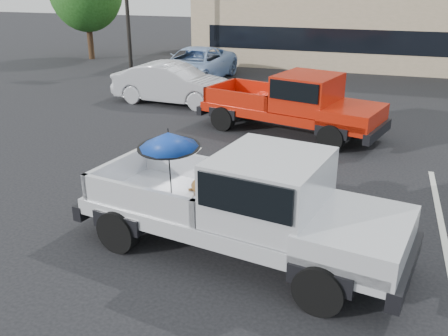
{
  "coord_description": "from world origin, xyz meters",
  "views": [
    {
      "loc": [
        1.55,
        -7.77,
        4.55
      ],
      "look_at": [
        -0.92,
        0.09,
        1.3
      ],
      "focal_mm": 40.0,
      "sensor_mm": 36.0,
      "label": 1
    }
  ],
  "objects_px": {
    "silver_pickup": "(256,201)",
    "silver_sedan": "(173,84)",
    "blue_suv": "(195,65)",
    "red_pickup": "(302,102)"
  },
  "relations": [
    {
      "from": "silver_pickup",
      "to": "silver_sedan",
      "type": "xyz_separation_m",
      "value": [
        -5.5,
        9.53,
        -0.32
      ]
    },
    {
      "from": "silver_sedan",
      "to": "blue_suv",
      "type": "distance_m",
      "value": 4.06
    },
    {
      "from": "red_pickup",
      "to": "blue_suv",
      "type": "relative_size",
      "value": 1.13
    },
    {
      "from": "red_pickup",
      "to": "silver_pickup",
      "type": "bearing_deg",
      "value": -70.91
    },
    {
      "from": "silver_pickup",
      "to": "red_pickup",
      "type": "relative_size",
      "value": 1.02
    },
    {
      "from": "red_pickup",
      "to": "blue_suv",
      "type": "xyz_separation_m",
      "value": [
        -5.77,
        6.45,
        -0.28
      ]
    },
    {
      "from": "silver_sedan",
      "to": "blue_suv",
      "type": "relative_size",
      "value": 0.86
    },
    {
      "from": "red_pickup",
      "to": "blue_suv",
      "type": "height_order",
      "value": "red_pickup"
    },
    {
      "from": "silver_pickup",
      "to": "silver_sedan",
      "type": "distance_m",
      "value": 11.01
    },
    {
      "from": "silver_pickup",
      "to": "silver_sedan",
      "type": "bearing_deg",
      "value": 130.8
    }
  ]
}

